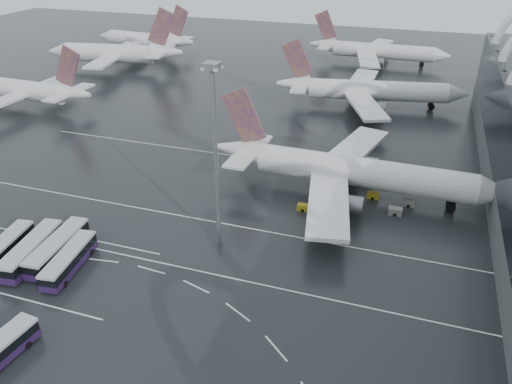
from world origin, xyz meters
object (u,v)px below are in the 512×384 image
(jet_remote_far, at_px, (147,40))
(gse_cart_belly_d, at_px, (395,211))
(airliner_main, at_px, (348,171))
(bus_row_near_d, at_px, (69,260))
(gse_cart_belly_c, at_px, (303,207))
(bus_row_near_a, at_px, (4,248))
(bus_row_near_b, at_px, (32,250))
(airliner_gate_c, at_px, (375,51))
(jet_remote_west, at_px, (30,91))
(bus_row_near_c, at_px, (58,248))
(airliner_gate_b, at_px, (367,91))
(gse_cart_belly_e, at_px, (373,195))
(jet_remote_mid, at_px, (117,53))
(floodlight_mast, at_px, (215,137))
(gse_cart_belly_b, at_px, (409,203))

(jet_remote_far, distance_m, gse_cart_belly_d, 145.97)
(airliner_main, bearing_deg, bus_row_near_d, -131.98)
(jet_remote_far, xyz_separation_m, gse_cart_belly_c, (91.01, -102.73, -4.48))
(bus_row_near_a, height_order, bus_row_near_b, bus_row_near_b)
(jet_remote_far, distance_m, gse_cart_belly_c, 137.32)
(airliner_gate_c, relative_size, jet_remote_far, 1.14)
(airliner_main, bearing_deg, jet_remote_west, 167.92)
(airliner_gate_c, bearing_deg, bus_row_near_c, -102.26)
(airliner_gate_b, distance_m, bus_row_near_d, 98.23)
(jet_remote_west, bearing_deg, gse_cart_belly_c, 161.68)
(gse_cart_belly_e, bearing_deg, gse_cart_belly_d, -46.74)
(jet_remote_far, xyz_separation_m, bus_row_near_a, (49.41, -132.40, -3.37))
(gse_cart_belly_c, xyz_separation_m, gse_cart_belly_e, (11.73, 8.83, 0.02))
(jet_remote_mid, bearing_deg, bus_row_near_c, 106.96)
(airliner_main, xyz_separation_m, gse_cart_belly_c, (-6.41, -9.22, -4.24))
(airliner_gate_c, xyz_separation_m, gse_cart_belly_c, (1.12, -115.11, -4.03))
(jet_remote_mid, bearing_deg, gse_cart_belly_c, 128.05)
(gse_cart_belly_c, bearing_deg, airliner_main, 55.18)
(airliner_gate_b, xyz_separation_m, bus_row_near_c, (-36.24, -90.62, -2.84))
(bus_row_near_d, distance_m, floodlight_mast, 29.31)
(airliner_gate_b, relative_size, bus_row_near_b, 3.81)
(gse_cart_belly_c, bearing_deg, bus_row_near_d, -135.74)
(gse_cart_belly_d, bearing_deg, bus_row_near_a, -149.90)
(airliner_main, bearing_deg, jet_remote_mid, 145.76)
(gse_cart_belly_b, bearing_deg, airliner_gate_b, 105.77)
(airliner_gate_c, relative_size, gse_cart_belly_c, 23.32)
(airliner_gate_c, distance_m, bus_row_near_b, 148.45)
(gse_cart_belly_c, bearing_deg, bus_row_near_b, -141.89)
(jet_remote_west, bearing_deg, airliner_gate_c, -134.90)
(gse_cart_belly_e, bearing_deg, jet_remote_mid, 145.63)
(airliner_gate_c, relative_size, bus_row_near_c, 3.66)
(jet_remote_west, height_order, jet_remote_far, jet_remote_far)
(airliner_main, xyz_separation_m, bus_row_near_c, (-39.84, -36.28, -2.96))
(airliner_gate_b, relative_size, jet_remote_far, 1.20)
(bus_row_near_b, relative_size, gse_cart_belly_b, 6.15)
(airliner_gate_c, relative_size, jet_remote_west, 1.20)
(bus_row_near_d, bearing_deg, gse_cart_belly_b, -60.42)
(bus_row_near_a, xyz_separation_m, gse_cart_belly_b, (60.10, 37.67, -1.09))
(airliner_gate_b, height_order, jet_remote_far, jet_remote_far)
(airliner_gate_c, bearing_deg, jet_remote_far, -171.61)
(jet_remote_mid, height_order, floodlight_mast, floodlight_mast)
(bus_row_near_d, bearing_deg, bus_row_near_b, 81.22)
(airliner_main, xyz_separation_m, gse_cart_belly_e, (5.32, -0.39, -4.22))
(gse_cart_belly_d, bearing_deg, airliner_gate_b, 102.79)
(floodlight_mast, xyz_separation_m, gse_cart_belly_b, (29.26, 22.98, -18.37))
(bus_row_near_a, height_order, gse_cart_belly_c, bus_row_near_a)
(airliner_gate_b, xyz_separation_m, gse_cart_belly_d, (13.55, -59.65, -4.05))
(airliner_gate_c, xyz_separation_m, gse_cart_belly_e, (12.85, -106.28, -4.01))
(bus_row_near_d, bearing_deg, jet_remote_far, 17.01)
(airliner_gate_b, height_order, floodlight_mast, floodlight_mast)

